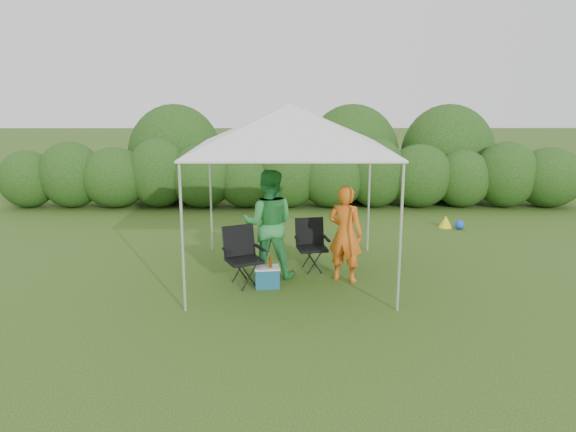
{
  "coord_description": "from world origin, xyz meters",
  "views": [
    {
      "loc": [
        -0.08,
        -8.43,
        3.09
      ],
      "look_at": [
        -0.04,
        0.4,
        1.05
      ],
      "focal_mm": 35.0,
      "sensor_mm": 36.0,
      "label": 1
    }
  ],
  "objects_px": {
    "chair_left": "(242,252)",
    "man": "(345,234)",
    "woman": "(269,224)",
    "cooler": "(267,277)",
    "chair_right": "(311,241)",
    "canopy": "(291,127)"
  },
  "relations": [
    {
      "from": "chair_right",
      "to": "cooler",
      "type": "relative_size",
      "value": 2.07
    },
    {
      "from": "cooler",
      "to": "woman",
      "type": "bearing_deg",
      "value": 81.29
    },
    {
      "from": "canopy",
      "to": "woman",
      "type": "bearing_deg",
      "value": -179.24
    },
    {
      "from": "man",
      "to": "woman",
      "type": "xyz_separation_m",
      "value": [
        -1.23,
        0.24,
        0.11
      ]
    },
    {
      "from": "chair_right",
      "to": "woman",
      "type": "bearing_deg",
      "value": -161.78
    },
    {
      "from": "chair_right",
      "to": "woman",
      "type": "xyz_separation_m",
      "value": [
        -0.72,
        -0.38,
        0.4
      ]
    },
    {
      "from": "chair_left",
      "to": "woman",
      "type": "relative_size",
      "value": 0.52
    },
    {
      "from": "chair_right",
      "to": "man",
      "type": "distance_m",
      "value": 0.86
    },
    {
      "from": "chair_right",
      "to": "chair_left",
      "type": "relative_size",
      "value": 0.94
    },
    {
      "from": "man",
      "to": "cooler",
      "type": "relative_size",
      "value": 3.71
    },
    {
      "from": "canopy",
      "to": "cooler",
      "type": "relative_size",
      "value": 7.29
    },
    {
      "from": "woman",
      "to": "chair_left",
      "type": "bearing_deg",
      "value": 46.15
    },
    {
      "from": "canopy",
      "to": "chair_right",
      "type": "bearing_deg",
      "value": 46.53
    },
    {
      "from": "woman",
      "to": "cooler",
      "type": "bearing_deg",
      "value": 92.09
    },
    {
      "from": "man",
      "to": "woman",
      "type": "distance_m",
      "value": 1.26
    },
    {
      "from": "chair_left",
      "to": "cooler",
      "type": "distance_m",
      "value": 0.56
    },
    {
      "from": "chair_left",
      "to": "woman",
      "type": "xyz_separation_m",
      "value": [
        0.42,
        0.38,
        0.37
      ]
    },
    {
      "from": "chair_right",
      "to": "chair_left",
      "type": "xyz_separation_m",
      "value": [
        -1.13,
        -0.76,
        0.03
      ]
    },
    {
      "from": "man",
      "to": "canopy",
      "type": "bearing_deg",
      "value": 10.72
    },
    {
      "from": "cooler",
      "to": "canopy",
      "type": "bearing_deg",
      "value": 48.28
    },
    {
      "from": "woman",
      "to": "chair_right",
      "type": "bearing_deg",
      "value": -148.03
    },
    {
      "from": "chair_left",
      "to": "man",
      "type": "xyz_separation_m",
      "value": [
        1.65,
        0.14,
        0.26
      ]
    }
  ]
}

